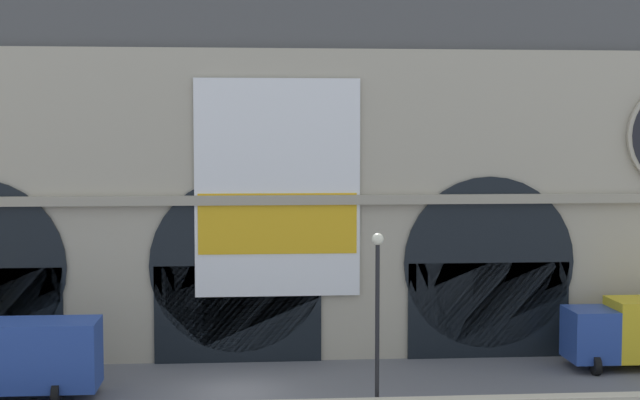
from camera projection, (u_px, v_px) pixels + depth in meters
ground_plane at (237, 392)px, 37.91m from camera, size 200.00×200.00×0.00m
station_building at (239, 174)px, 45.10m from camera, size 49.12×6.08×17.47m
box_truck_midwest at (5, 357)px, 36.72m from camera, size 7.50×2.91×3.12m
street_lamp_quayside at (377, 301)px, 33.91m from camera, size 0.44×0.44×6.90m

